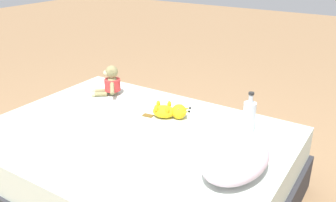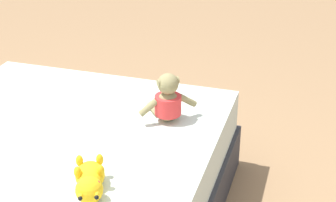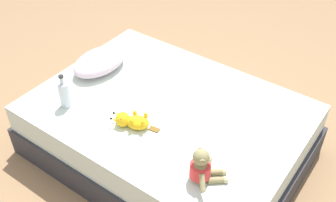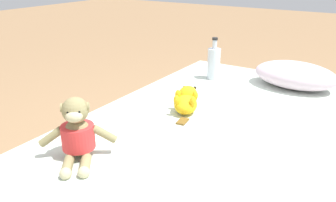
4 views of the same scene
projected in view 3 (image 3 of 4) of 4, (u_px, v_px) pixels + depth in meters
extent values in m
plane|color=#93704C|center=(168.00, 151.00, 3.13)|extent=(16.00, 16.00, 0.00)
cube|color=#2D2D33|center=(168.00, 140.00, 3.05)|extent=(1.40, 1.91, 0.24)
cube|color=silver|center=(168.00, 118.00, 2.91)|extent=(1.35, 1.85, 0.21)
ellipsoid|color=silver|center=(100.00, 61.00, 3.14)|extent=(0.49, 0.33, 0.15)
ellipsoid|color=#8E8456|center=(200.00, 170.00, 2.29)|extent=(0.15, 0.15, 0.15)
cylinder|color=red|center=(200.00, 170.00, 2.29)|extent=(0.17, 0.17, 0.09)
sphere|color=#8E8456|center=(201.00, 157.00, 2.22)|extent=(0.10, 0.10, 0.10)
ellipsoid|color=#C1B789|center=(208.00, 158.00, 2.23)|extent=(0.08, 0.08, 0.04)
sphere|color=black|center=(208.00, 153.00, 2.23)|extent=(0.01, 0.01, 0.01)
sphere|color=black|center=(209.00, 158.00, 2.20)|extent=(0.01, 0.01, 0.01)
cylinder|color=#8E8456|center=(200.00, 150.00, 2.25)|extent=(0.03, 0.03, 0.03)
cylinder|color=#8E8456|center=(202.00, 162.00, 2.18)|extent=(0.03, 0.03, 0.03)
cylinder|color=#8E8456|center=(198.00, 157.00, 2.36)|extent=(0.09, 0.08, 0.08)
cylinder|color=#8E8456|center=(202.00, 183.00, 2.21)|extent=(0.09, 0.08, 0.08)
cylinder|color=#8E8456|center=(215.00, 172.00, 2.35)|extent=(0.09, 0.10, 0.04)
cylinder|color=#8E8456|center=(217.00, 180.00, 2.31)|extent=(0.09, 0.10, 0.04)
sphere|color=#C1B789|center=(224.00, 172.00, 2.36)|extent=(0.04, 0.04, 0.04)
sphere|color=#C1B789|center=(225.00, 180.00, 2.31)|extent=(0.04, 0.04, 0.04)
ellipsoid|color=yellow|center=(138.00, 123.00, 2.65)|extent=(0.16, 0.18, 0.08)
sphere|color=yellow|center=(123.00, 119.00, 2.66)|extent=(0.10, 0.10, 0.10)
cone|color=yellow|center=(115.00, 120.00, 2.64)|extent=(0.05, 0.07, 0.05)
sphere|color=black|center=(111.00, 119.00, 2.64)|extent=(0.02, 0.02, 0.02)
cone|color=yellow|center=(118.00, 115.00, 2.68)|extent=(0.05, 0.07, 0.05)
sphere|color=black|center=(114.00, 113.00, 2.68)|extent=(0.02, 0.02, 0.02)
sphere|color=red|center=(121.00, 119.00, 2.62)|extent=(0.02, 0.02, 0.02)
sphere|color=red|center=(124.00, 113.00, 2.67)|extent=(0.02, 0.02, 0.02)
ellipsoid|color=yellow|center=(131.00, 122.00, 2.60)|extent=(0.04, 0.04, 0.05)
ellipsoid|color=yellow|center=(135.00, 113.00, 2.66)|extent=(0.04, 0.04, 0.05)
ellipsoid|color=yellow|center=(143.00, 123.00, 2.59)|extent=(0.04, 0.04, 0.05)
ellipsoid|color=yellow|center=(146.00, 115.00, 2.64)|extent=(0.04, 0.04, 0.05)
cube|color=brown|center=(154.00, 129.00, 2.65)|extent=(0.05, 0.08, 0.01)
cylinder|color=silver|center=(65.00, 95.00, 2.79)|extent=(0.08, 0.08, 0.19)
cylinder|color=silver|center=(62.00, 81.00, 2.71)|extent=(0.03, 0.03, 0.05)
cylinder|color=black|center=(61.00, 76.00, 2.69)|extent=(0.03, 0.03, 0.01)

